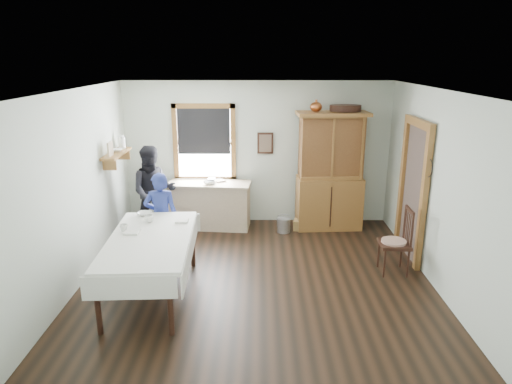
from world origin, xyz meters
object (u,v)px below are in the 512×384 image
pail (284,225)px  woman_blue (161,220)px  work_counter (210,205)px  china_hutch (330,171)px  spindle_chair (395,241)px  dining_table (152,267)px  figure_dark (154,195)px  wicker_basket (302,225)px

pail → woman_blue: bearing=-148.8°
work_counter → china_hutch: 2.33m
spindle_chair → pail: size_ratio=3.79×
china_hutch → spindle_chair: (0.70, -1.89, -0.58)m
dining_table → spindle_chair: size_ratio=2.07×
china_hutch → spindle_chair: size_ratio=2.15×
work_counter → figure_dark: figure_dark is taller
woman_blue → figure_dark: 1.10m
wicker_basket → figure_dark: size_ratio=0.21×
woman_blue → dining_table: bearing=89.4°
china_hutch → spindle_chair: 2.10m
china_hutch → wicker_basket: (-0.50, -0.16, -1.00)m
dining_table → wicker_basket: (2.25, 2.45, -0.33)m
china_hutch → spindle_chair: bearing=-73.2°
work_counter → pail: 1.43m
figure_dark → work_counter: bearing=9.8°
figure_dark → woman_blue: bearing=-85.6°
china_hutch → wicker_basket: size_ratio=6.86×
dining_table → woman_blue: 1.17m
work_counter → pail: size_ratio=5.70×
wicker_basket → woman_blue: size_ratio=0.24×
woman_blue → figure_dark: size_ratio=0.87×
pail → wicker_basket: pail is taller
china_hutch → figure_dark: bearing=-175.7°
dining_table → work_counter: bearing=78.8°
china_hutch → wicker_basket: 1.12m
work_counter → dining_table: bearing=-96.2°
pail → figure_dark: figure_dark is taller
dining_table → pail: bearing=51.0°
dining_table → spindle_chair: (3.44, 0.71, 0.09)m
china_hutch → dining_table: bearing=-139.9°
wicker_basket → spindle_chair: bearing=-55.5°
work_counter → woman_blue: size_ratio=1.15×
pail → wicker_basket: (0.36, 0.11, -0.04)m
wicker_basket → pail: bearing=-162.9°
china_hutch → woman_blue: (-2.83, -1.47, -0.42)m
work_counter → china_hutch: bearing=5.3°
dining_table → wicker_basket: size_ratio=6.59×
wicker_basket → figure_dark: (-2.68, -0.27, 0.67)m
spindle_chair → wicker_basket: (-1.20, 1.74, -0.41)m
dining_table → figure_dark: size_ratio=1.38×
dining_table → woman_blue: size_ratio=1.58×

